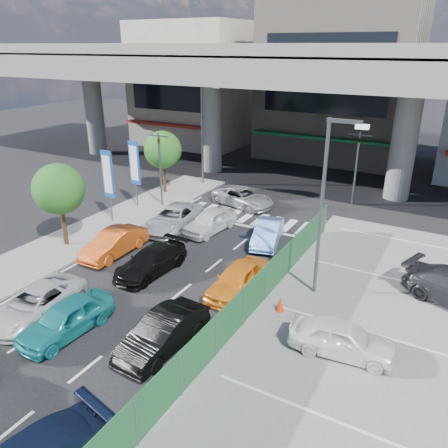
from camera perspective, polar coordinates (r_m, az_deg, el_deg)
The scene contains 27 objects.
ground at distance 19.63m, azimuth -14.59°, elevation -11.37°, with size 120.00×120.00×0.00m, color black.
parking_lot at distance 17.12m, azimuth 20.56°, elevation -17.77°, with size 12.00×28.00×0.06m, color slate.
sidewalk_left at distance 26.59m, azimuth -19.82°, elevation -2.54°, with size 4.00×30.00×0.12m, color slate.
fence_run at distance 17.10m, azimuth 0.90°, elevation -12.47°, with size 0.16×22.00×1.80m, color #1C522A, non-canonical shape.
expressway at distance 35.49m, azimuth 10.12°, elevation 19.00°, with size 64.00×14.00×10.75m.
building_west at distance 51.72m, azimuth -3.72°, elevation 17.73°, with size 12.00×10.90×13.00m.
building_center at distance 46.02m, azimuth 14.87°, elevation 17.75°, with size 14.00×10.90×15.00m.
traffic_light_left at distance 30.33m, azimuth -8.45°, elevation 9.33°, with size 1.60×1.24×5.20m.
traffic_light_right at distance 31.77m, azimuth 17.11°, elevation 9.18°, with size 1.60×1.24×5.20m.
street_lamp_right at distance 18.95m, azimuth 13.27°, elevation 3.63°, with size 1.65×0.22×8.00m.
street_lamp_left at distance 35.08m, azimuth -2.65°, elevation 12.69°, with size 1.65×0.22×8.00m.
signboard_near at distance 28.26m, azimuth -14.91°, elevation 6.02°, with size 0.80×0.14×4.70m.
signboard_far at distance 30.65m, azimuth -11.61°, elevation 7.57°, with size 0.80×0.14×4.70m.
tree_near at distance 25.44m, azimuth -20.79°, elevation 4.27°, with size 2.80×2.80×4.80m.
tree_far at distance 33.34m, azimuth -8.00°, elevation 9.56°, with size 2.80×2.80×4.80m.
sedan_white_mid_left at distance 20.21m, azimuth -23.36°, elevation -9.45°, with size 2.11×4.57×1.27m, color silver.
taxi_teal_mid at distance 18.64m, azimuth -19.91°, elevation -11.52°, with size 1.63×4.05×1.38m, color teal.
hatch_black_mid_right at distance 16.97m, azimuth -7.94°, elevation -13.90°, with size 1.46×4.19×1.38m, color black.
taxi_orange_left at distance 24.45m, azimuth -14.16°, elevation -2.43°, with size 1.46×4.19×1.38m, color #C44813.
sedan_black_mid at distance 22.21m, azimuth -9.52°, elevation -4.83°, with size 1.77×4.35×1.26m, color black.
taxi_orange_right at distance 20.20m, azimuth 1.82°, elevation -7.24°, with size 1.63×4.05×1.38m, color orange.
wagon_silver_front_left at distance 27.26m, azimuth -6.60°, elevation 0.76°, with size 2.28×4.95×1.38m, color #B6B9BF.
sedan_white_front_mid at distance 26.68m, azimuth -1.83°, elevation 0.41°, with size 1.63×4.05×1.38m, color silver.
kei_truck_front_right at distance 25.22m, azimuth 5.71°, elevation -1.15°, with size 1.37×3.92×1.29m, color #6298EB.
crossing_wagon_silver at distance 31.01m, azimuth 2.48°, elevation 3.52°, with size 2.16×4.68×1.30m, color gray.
parked_sedan_white at distance 17.07m, azimuth 15.21°, elevation -14.20°, with size 1.56×3.88×1.32m, color white.
traffic_cone at distance 19.11m, azimuth 7.36°, elevation -10.31°, with size 0.36×0.36×0.69m, color red.
Camera 1 is at (11.92, -11.37, 10.68)m, focal length 35.00 mm.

